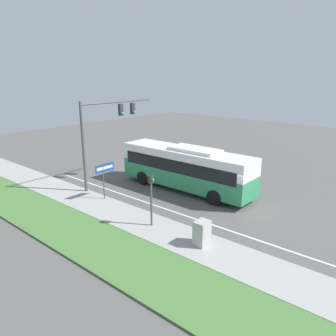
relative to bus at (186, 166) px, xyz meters
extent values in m
plane|color=#565451|center=(-0.20, -4.91, -1.85)|extent=(80.00, 80.00, 0.00)
cube|color=#9E9E99|center=(-6.40, -4.91, -1.79)|extent=(2.80, 80.00, 0.12)
cube|color=#477538|center=(-9.60, -4.91, -1.80)|extent=(3.60, 80.00, 0.10)
cube|color=silver|center=(-3.80, -4.91, -1.84)|extent=(0.14, 30.00, 0.01)
cube|color=#2D8956|center=(0.00, 0.01, -0.70)|extent=(2.50, 10.80, 1.50)
cube|color=white|center=(0.00, 0.01, 0.67)|extent=(2.50, 10.80, 1.23)
cube|color=black|center=(0.00, 0.01, 0.24)|extent=(2.54, 9.93, 0.93)
cube|color=white|center=(0.00, -0.80, 1.40)|extent=(1.75, 3.78, 0.24)
cylinder|color=black|center=(-1.20, 3.36, -1.32)|extent=(0.28, 1.06, 1.06)
cylinder|color=black|center=(1.20, 3.36, -1.32)|extent=(0.28, 1.06, 1.06)
cylinder|color=black|center=(-1.20, -3.33, -1.32)|extent=(0.28, 1.06, 1.06)
cylinder|color=black|center=(1.20, -3.33, -1.32)|extent=(0.28, 1.06, 1.06)
cylinder|color=#4C4C51|center=(-5.25, 5.27, 1.50)|extent=(0.20, 0.20, 6.68)
cylinder|color=#4C4C51|center=(-1.79, 5.27, 4.59)|extent=(6.93, 0.14, 0.14)
cube|color=#2D2D2D|center=(-1.55, 5.27, 3.97)|extent=(0.32, 0.28, 0.90)
sphere|color=#1ED838|center=(-1.55, 5.09, 3.72)|extent=(0.18, 0.18, 0.18)
cube|color=#2D2D2D|center=(-0.28, 5.27, 3.97)|extent=(0.32, 0.28, 0.90)
sphere|color=#1ED838|center=(-0.28, 5.09, 3.72)|extent=(0.18, 0.18, 0.18)
cylinder|color=#4C4C51|center=(-6.31, -2.38, -0.29)|extent=(0.12, 0.12, 3.12)
cube|color=#2D2D2D|center=(-6.31, -2.38, 1.05)|extent=(0.28, 0.24, 0.44)
sphere|color=#1ED838|center=(-6.31, -2.53, 1.05)|extent=(0.14, 0.14, 0.14)
cylinder|color=#4C4C51|center=(-5.39, 3.00, -0.52)|extent=(0.08, 0.08, 2.65)
cube|color=#19478C|center=(-5.23, 3.00, 0.48)|extent=(1.59, 0.03, 0.56)
cube|color=white|center=(-5.23, 2.98, 0.48)|extent=(1.35, 0.01, 0.20)
cube|color=#A8A8A3|center=(-6.29, -5.85, -1.08)|extent=(0.80, 0.63, 1.29)
camera|label=1|loc=(-18.82, -14.25, 6.65)|focal=35.00mm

